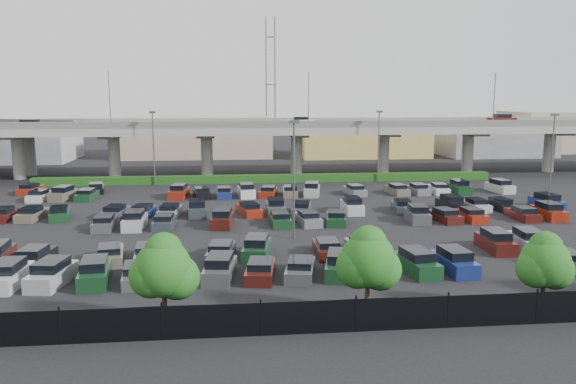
# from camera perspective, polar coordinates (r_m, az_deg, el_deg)

# --- Properties ---
(ground) EXTENTS (280.00, 280.00, 0.00)m
(ground) POSITION_cam_1_polar(r_m,az_deg,el_deg) (57.00, -0.32, -2.75)
(ground) COLOR black
(overpass) EXTENTS (150.00, 13.00, 15.80)m
(overpass) POSITION_cam_1_polar(r_m,az_deg,el_deg) (87.74, -2.49, 6.19)
(overpass) COLOR gray
(overpass) RESTS_ON ground
(hedge) EXTENTS (66.00, 1.60, 1.10)m
(hedge) POSITION_cam_1_polar(r_m,az_deg,el_deg) (81.44, -2.04, 1.38)
(hedge) COLOR #144213
(hedge) RESTS_ON ground
(fence) EXTENTS (70.00, 0.10, 2.00)m
(fence) POSITION_cam_1_polar(r_m,az_deg,el_deg) (30.14, 4.89, -12.46)
(fence) COLOR black
(fence) RESTS_ON ground
(tree_row) EXTENTS (65.07, 3.66, 5.94)m
(tree_row) POSITION_cam_1_polar(r_m,az_deg,el_deg) (30.78, 5.84, -6.84)
(tree_row) COLOR #332316
(tree_row) RESTS_ON ground
(parked_cars) EXTENTS (63.15, 41.68, 1.67)m
(parked_cars) POSITION_cam_1_polar(r_m,az_deg,el_deg) (53.25, -1.48, -2.94)
(parked_cars) COLOR silver
(parked_cars) RESTS_ON ground
(light_poles) EXTENTS (66.90, 48.38, 10.30)m
(light_poles) POSITION_cam_1_polar(r_m,az_deg,el_deg) (57.74, -4.61, 3.65)
(light_poles) COLOR #4E4E53
(light_poles) RESTS_ON ground
(distant_buildings) EXTENTS (138.00, 24.00, 9.00)m
(distant_buildings) POSITION_cam_1_polar(r_m,az_deg,el_deg) (118.87, 2.73, 5.53)
(distant_buildings) COLOR gray
(distant_buildings) RESTS_ON ground
(comm_tower) EXTENTS (2.40, 2.40, 30.00)m
(comm_tower) POSITION_cam_1_polar(r_m,az_deg,el_deg) (129.80, -1.78, 11.12)
(comm_tower) COLOR #4E4E53
(comm_tower) RESTS_ON ground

